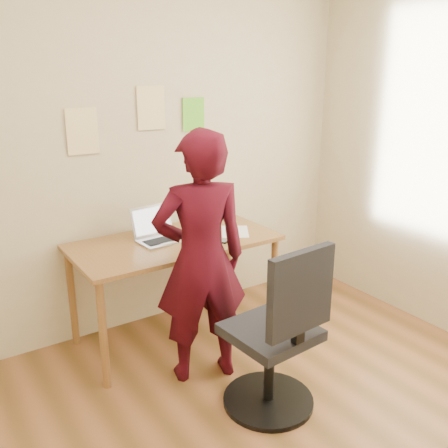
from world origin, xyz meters
TOP-DOWN VIEW (x-y plane):
  - room at (0.00, 0.00)m, footprint 3.58×3.58m
  - desk at (0.05, 1.38)m, footprint 1.40×0.70m
  - laptop at (-0.04, 1.45)m, footprint 0.33×0.30m
  - paper_sheet at (0.50, 1.30)m, footprint 0.30×0.33m
  - phone at (0.30, 1.19)m, footprint 0.11×0.14m
  - wall_note_left at (-0.41, 1.74)m, footprint 0.21×0.00m
  - wall_note_mid at (0.09, 1.74)m, footprint 0.21×0.00m
  - wall_note_right at (0.43, 1.74)m, footprint 0.18×0.00m
  - office_chair at (0.14, 0.35)m, footprint 0.53×0.53m
  - person at (-0.03, 0.88)m, footprint 0.65×0.52m

SIDE VIEW (x-z plane):
  - office_chair at x=0.14m, z-range -0.07..0.94m
  - desk at x=0.05m, z-range 0.28..1.02m
  - paper_sheet at x=0.50m, z-range 0.74..0.74m
  - phone at x=0.30m, z-range 0.74..0.75m
  - person at x=-0.03m, z-range 0.00..1.57m
  - laptop at x=-0.04m, z-range 0.68..0.90m
  - room at x=0.00m, z-range -0.04..2.74m
  - wall_note_left at x=-0.41m, z-range 1.33..1.63m
  - wall_note_right at x=0.43m, z-range 1.42..1.66m
  - wall_note_mid at x=0.09m, z-range 1.45..1.75m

